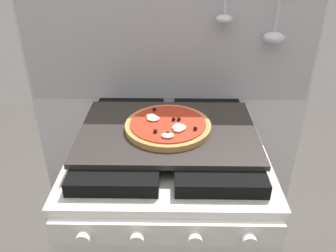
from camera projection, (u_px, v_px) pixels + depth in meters
kitchen_backsplash at (170, 115)px, 1.41m from camera, size 1.10×0.09×1.55m
stove at (168, 236)px, 1.28m from camera, size 0.60×0.64×0.90m
baking_tray at (168, 131)px, 1.06m from camera, size 0.54×0.38×0.02m
pizza_left at (167, 125)px, 1.05m from camera, size 0.26×0.26×0.03m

